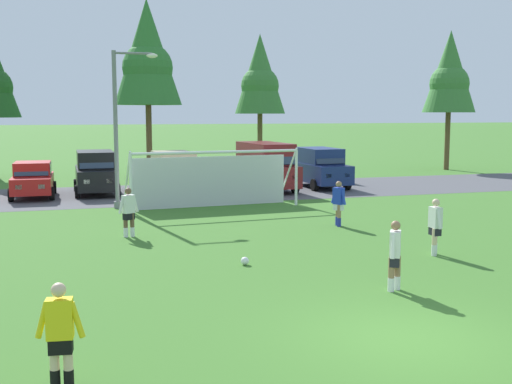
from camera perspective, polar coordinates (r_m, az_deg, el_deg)
name	(u,v)px	position (r m, az deg, el deg)	size (l,w,h in m)	color
ground_plane	(218,214)	(25.90, -3.46, -1.97)	(400.00, 400.00, 0.00)	#3D7028
parking_lot_strip	(185,193)	(32.88, -6.34, -0.05)	(52.00, 8.40, 0.01)	#4C4C51
soccer_ball	(245,261)	(17.28, -1.01, -6.20)	(0.22, 0.22, 0.22)	white
soccer_goal	(212,177)	(27.68, -3.96, 1.31)	(7.54, 2.49, 2.57)	white
referee	(60,337)	(10.00, -17.13, -12.31)	(0.72, 0.29, 1.64)	beige
player_striker_near	(129,212)	(21.40, -11.35, -1.80)	(0.72, 0.40, 1.64)	brown
player_midfield_center	(435,227)	(19.05, 15.76, -3.03)	(0.29, 0.73, 1.64)	beige
player_defender_far	(395,256)	(15.04, 12.34, -5.60)	(0.52, 0.63, 1.64)	#936B4C
player_winger_left	(338,204)	(23.20, 7.41, -1.03)	(0.39, 0.73, 1.64)	#936B4C
parked_car_slot_far_left	(33,179)	(32.62, -19.36, 1.07)	(2.10, 4.23, 1.72)	red
parked_car_slot_left	(96,172)	(33.17, -14.18, 1.76)	(2.15, 4.60, 2.16)	black
parked_car_slot_center_left	(174,173)	(31.71, -7.37, 1.68)	(2.24, 4.65, 2.16)	tan
parked_car_slot_center	(222,175)	(33.12, -3.05, 1.55)	(2.17, 4.27, 1.72)	#B2B2BC
parked_car_slot_center_right	(266,165)	(33.44, 0.90, 2.41)	(2.48, 4.94, 2.52)	maroon
parked_car_slot_right	(320,167)	(35.14, 5.76, 2.24)	(2.20, 4.63, 2.16)	navy
tree_center_back	(147,56)	(40.16, -9.71, 11.95)	(4.11, 4.11, 10.96)	brown
tree_mid_right	(260,77)	(46.08, 0.36, 10.29)	(3.62, 3.62, 9.64)	brown
tree_right_edge	(450,75)	(47.81, 16.98, 10.04)	(3.69, 3.69, 9.85)	brown
street_lamp	(120,127)	(27.75, -12.07, 5.70)	(2.00, 0.32, 6.68)	slate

